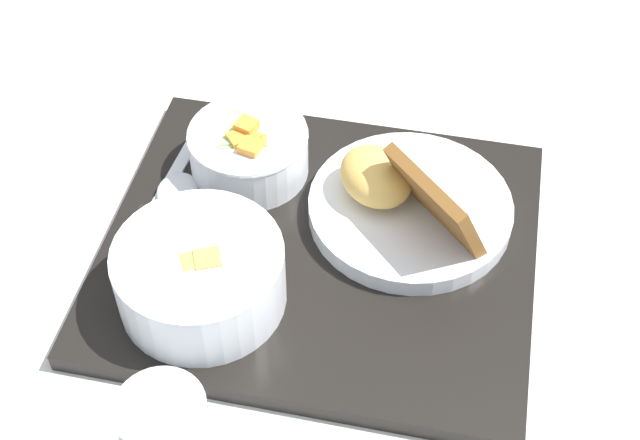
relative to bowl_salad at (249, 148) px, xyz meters
name	(u,v)px	position (x,y,z in m)	size (l,w,h in m)	color
ground_plane	(320,255)	(0.07, -0.09, -0.05)	(4.00, 4.00, 0.00)	silver
serving_tray	(320,249)	(0.07, -0.09, -0.04)	(0.42, 0.38, 0.02)	black
bowl_salad	(249,148)	(0.00, 0.00, 0.00)	(0.11, 0.11, 0.06)	silver
bowl_soup	(200,272)	(-0.02, -0.15, 0.01)	(0.14, 0.14, 0.06)	silver
plate_main	(406,202)	(0.15, -0.05, -0.01)	(0.19, 0.19, 0.10)	silver
knife	(144,223)	(-0.09, -0.08, -0.02)	(0.06, 0.20, 0.02)	silver
spoon	(173,204)	(-0.06, -0.05, -0.02)	(0.04, 0.14, 0.01)	silver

